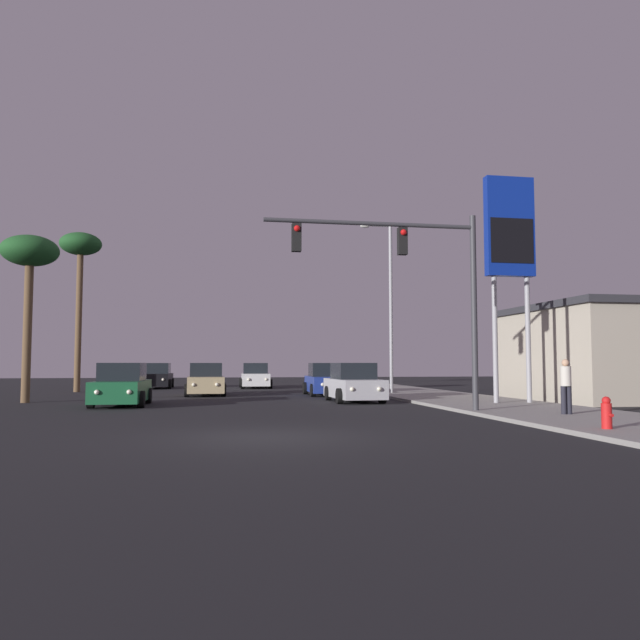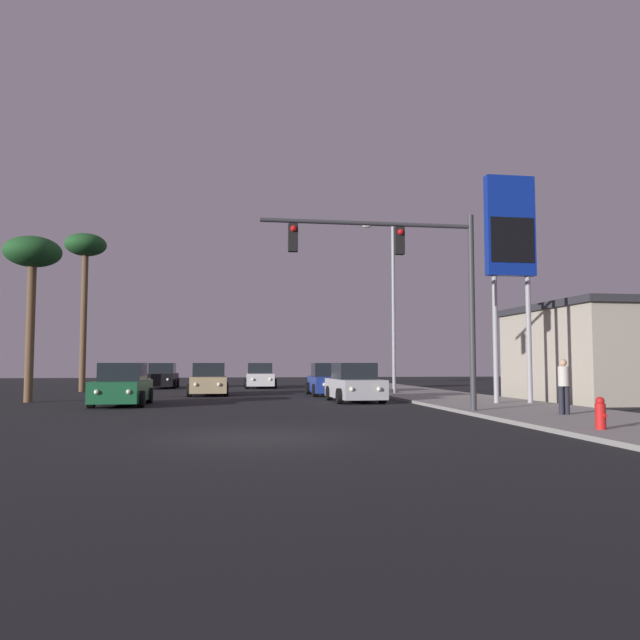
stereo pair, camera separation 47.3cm
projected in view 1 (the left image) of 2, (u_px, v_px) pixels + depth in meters
name	position (u px, v px, depth m)	size (l,w,h in m)	color
ground_plane	(266.00, 437.00, 14.04)	(120.00, 120.00, 0.00)	black
sidewalk_right	(478.00, 403.00, 25.47)	(5.00, 60.00, 0.12)	gray
building_gas_station	(639.00, 352.00, 28.46)	(10.30, 8.30, 4.30)	#B2A893
car_white	(255.00, 377.00, 42.00)	(2.04, 4.34, 1.68)	silver
car_silver	(354.00, 384.00, 27.03)	(2.04, 4.34, 1.68)	#B7B7BC
car_blue	(326.00, 381.00, 32.53)	(2.04, 4.34, 1.68)	navy
car_tan	(206.00, 381.00, 32.32)	(2.04, 4.32, 1.68)	tan
car_black	(157.00, 377.00, 41.50)	(2.04, 4.32, 1.68)	black
car_green	(122.00, 386.00, 24.47)	(2.04, 4.33, 1.68)	#195933
traffic_light_mast	(416.00, 270.00, 20.50)	(7.13, 0.36, 6.50)	#38383D
street_lamp	(388.00, 298.00, 32.96)	(1.74, 0.24, 9.00)	#99999E
gas_station_sign	(510.00, 239.00, 24.88)	(2.00, 0.42, 9.00)	#99999E
fire_hydrant	(607.00, 413.00, 14.71)	(0.24, 0.34, 0.76)	red
pedestrian_on_sidewalk	(566.00, 384.00, 18.98)	(0.34, 0.32, 1.67)	#23232D
palm_tree_near	(30.00, 258.00, 26.71)	(2.40, 2.40, 7.15)	brown
palm_tree_mid	(80.00, 253.00, 36.68)	(2.40, 2.40, 9.35)	brown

